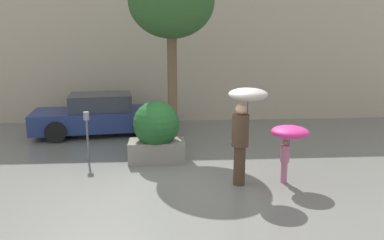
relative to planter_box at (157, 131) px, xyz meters
The scene contains 8 objects.
ground_plane 1.82m from the planter_box, 74.58° to the right, with size 40.00×40.00×0.00m, color slate.
building_facade 5.41m from the planter_box, 84.90° to the left, with size 18.00×0.30×6.00m.
planter_box is the anchor object (origin of this frame).
person_adult 2.55m from the planter_box, 41.33° to the right, with size 0.80×0.80×2.05m.
person_child 3.26m from the planter_box, 30.58° to the right, with size 0.78×0.78×1.25m.
parked_car_near 3.52m from the planter_box, 121.68° to the left, with size 4.44×2.32×1.30m.
street_tree 3.46m from the planter_box, 72.44° to the left, with size 2.30×2.30×4.98m.
parking_meter 1.71m from the planter_box, behind, with size 0.14×0.14×1.28m.
Camera 1 is at (-0.18, -7.44, 3.02)m, focal length 35.00 mm.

